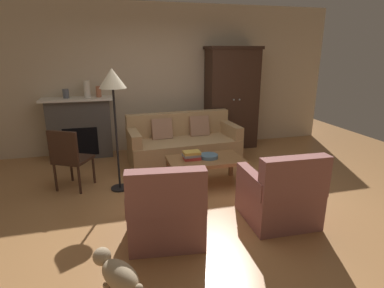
% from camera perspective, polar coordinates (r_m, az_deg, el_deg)
% --- Properties ---
extents(ground_plane, '(9.60, 9.60, 0.00)m').
position_cam_1_polar(ground_plane, '(4.24, 0.34, -10.34)').
color(ground_plane, '#B27A47').
extents(back_wall, '(7.20, 0.10, 2.80)m').
position_cam_1_polar(back_wall, '(6.29, -5.96, 11.83)').
color(back_wall, beige).
rests_on(back_wall, ground).
extents(fireplace, '(1.26, 0.48, 1.12)m').
position_cam_1_polar(fireplace, '(6.11, -19.82, 2.88)').
color(fireplace, '#4C4947').
rests_on(fireplace, ground).
extents(armoire, '(1.06, 0.57, 2.02)m').
position_cam_1_polar(armoire, '(6.40, 7.24, 8.37)').
color(armoire, '#382319').
rests_on(armoire, ground).
extents(couch, '(1.97, 0.96, 0.86)m').
position_cam_1_polar(couch, '(5.54, -1.63, -0.18)').
color(couch, tan).
rests_on(couch, ground).
extents(coffee_table, '(1.10, 0.60, 0.42)m').
position_cam_1_polar(coffee_table, '(4.56, 2.53, -3.34)').
color(coffee_table, olive).
rests_on(coffee_table, ground).
extents(fruit_bowl, '(0.27, 0.27, 0.05)m').
position_cam_1_polar(fruit_bowl, '(4.57, 3.08, -2.25)').
color(fruit_bowl, slate).
rests_on(fruit_bowl, coffee_table).
extents(book_stack, '(0.26, 0.19, 0.12)m').
position_cam_1_polar(book_stack, '(4.49, -0.06, -2.10)').
color(book_stack, '#B73833').
rests_on(book_stack, coffee_table).
extents(mantel_vase_slate, '(0.10, 0.10, 0.16)m').
position_cam_1_polar(mantel_vase_slate, '(6.01, -22.15, 8.56)').
color(mantel_vase_slate, '#565B66').
rests_on(mantel_vase_slate, fireplace).
extents(mantel_vase_cream, '(0.11, 0.11, 0.30)m').
position_cam_1_polar(mantel_vase_cream, '(5.97, -18.76, 9.53)').
color(mantel_vase_cream, beige).
rests_on(mantel_vase_cream, fireplace).
extents(mantel_vase_terracotta, '(0.09, 0.09, 0.20)m').
position_cam_1_polar(mantel_vase_terracotta, '(5.96, -16.78, 9.21)').
color(mantel_vase_terracotta, '#A86042').
rests_on(mantel_vase_terracotta, fireplace).
extents(armchair_near_left, '(0.86, 0.86, 0.88)m').
position_cam_1_polar(armchair_near_left, '(3.35, -4.87, -12.21)').
color(armchair_near_left, '#935B56').
rests_on(armchair_near_left, ground).
extents(armchair_near_right, '(0.80, 0.80, 0.88)m').
position_cam_1_polar(armchair_near_right, '(3.79, 15.85, -9.20)').
color(armchair_near_right, '#935B56').
rests_on(armchair_near_right, ground).
extents(side_chair_wooden, '(0.60, 0.60, 0.90)m').
position_cam_1_polar(side_chair_wooden, '(4.70, -21.62, -2.06)').
color(side_chair_wooden, '#382319').
rests_on(side_chair_wooden, ground).
extents(floor_lamp, '(0.36, 0.36, 1.72)m').
position_cam_1_polar(floor_lamp, '(4.30, -14.35, 10.30)').
color(floor_lamp, black).
rests_on(floor_lamp, ground).
extents(dog, '(0.40, 0.50, 0.39)m').
position_cam_1_polar(dog, '(2.71, -13.49, -22.25)').
color(dog, tan).
rests_on(dog, ground).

